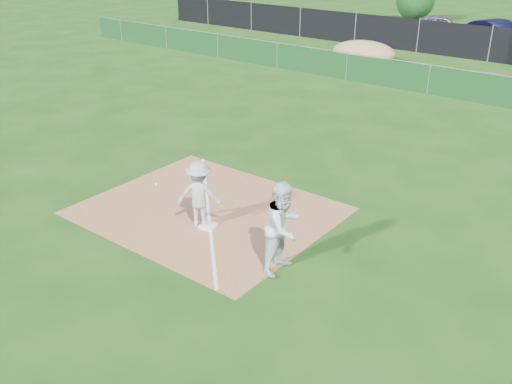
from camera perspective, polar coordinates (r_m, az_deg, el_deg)
ground at (r=21.59m, az=11.59°, el=6.77°), size 90.00×90.00×0.00m
infield_dirt at (r=14.65m, az=-4.80°, el=-1.90°), size 6.00×5.00×0.02m
foul_line at (r=14.64m, az=-4.80°, el=-1.85°), size 5.01×5.01×0.01m
green_fence at (r=25.85m, az=16.89°, el=10.65°), size 44.00×0.05×1.20m
dirt_mound at (r=30.98m, az=10.70°, el=13.56°), size 3.38×2.60×1.17m
black_fence at (r=33.24m, az=22.38°, el=13.48°), size 46.00×0.04×1.80m
first_base at (r=13.84m, az=-4.81°, el=-3.40°), size 0.43×0.43×0.08m
play_at_first at (r=13.56m, az=-5.69°, el=-0.29°), size 2.21×1.10×1.67m
runner at (r=11.77m, az=2.78°, el=-3.53°), size 0.81×1.02×2.03m
car_left at (r=39.81m, az=17.98°, el=15.53°), size 4.36×3.10×1.38m
car_mid at (r=37.21m, az=23.11°, el=14.28°), size 4.94×3.42×1.54m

